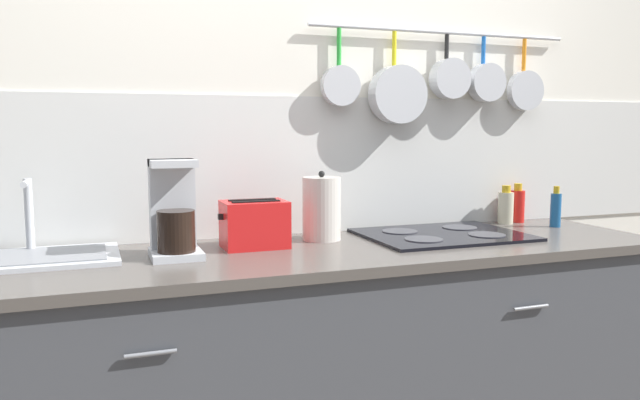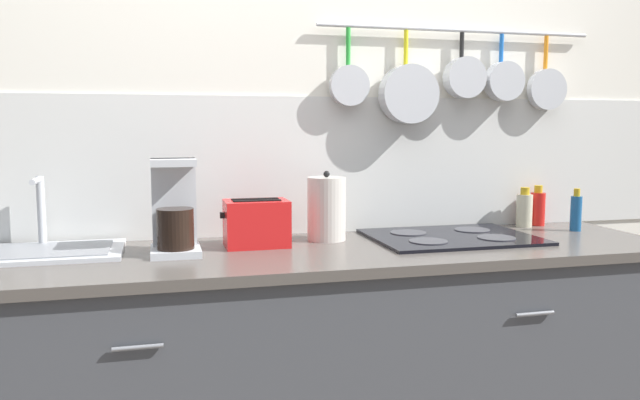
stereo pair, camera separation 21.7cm
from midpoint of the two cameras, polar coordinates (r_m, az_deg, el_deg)
name	(u,v)px [view 2 (the right image)]	position (r m, az deg, el deg)	size (l,w,h in m)	color
wall_back	(303,137)	(2.51, 0.91, 5.80)	(7.20, 0.16, 2.60)	silver
cabinet_base	(325,375)	(2.33, 3.27, -15.69)	(2.53, 0.64, 0.85)	#3F4247
countertop	(326,254)	(2.20, 3.34, -4.96)	(2.57, 0.66, 0.03)	#4C4742
sink_basin	(37,249)	(2.25, -22.04, -4.22)	(0.56, 0.35, 0.26)	#B7BABF
coffee_maker	(175,214)	(2.14, -10.36, -1.32)	(0.16, 0.19, 0.32)	#B7BABF
toaster	(256,223)	(2.23, -3.09, -2.15)	(0.24, 0.16, 0.17)	red
kettle	(327,209)	(2.36, 3.23, -0.80)	(0.15, 0.15, 0.26)	beige
cooktop	(451,237)	(2.47, 14.40, -3.30)	(0.62, 0.47, 0.01)	black
bottle_sesame_oil	(524,209)	(2.85, 20.28, -0.82)	(0.07, 0.07, 0.17)	#BFB799
bottle_vinegar	(538,208)	(2.91, 21.33, -0.68)	(0.06, 0.06, 0.17)	red
bottle_dish_soap	(576,212)	(2.81, 24.44, -1.04)	(0.05, 0.05, 0.18)	navy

